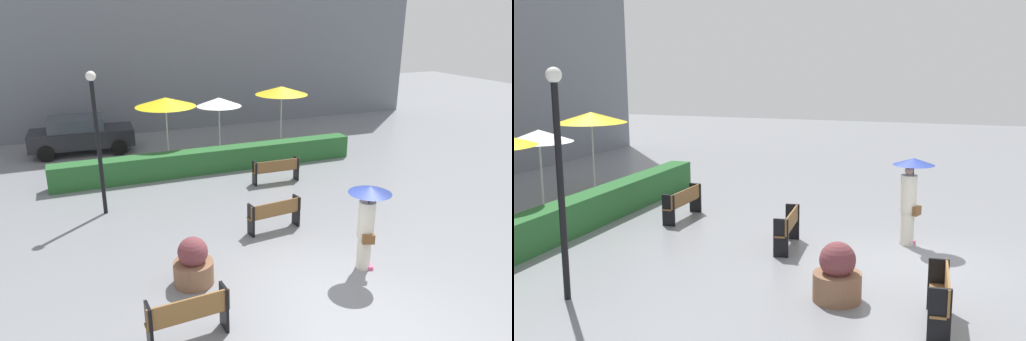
% 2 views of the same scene
% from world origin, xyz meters
% --- Properties ---
extents(ground_plane, '(60.00, 60.00, 0.00)m').
position_xyz_m(ground_plane, '(0.00, 0.00, 0.00)').
color(ground_plane, gray).
extents(bench_mid_center, '(1.57, 0.48, 0.88)m').
position_xyz_m(bench_mid_center, '(0.06, 2.87, 0.53)').
color(bench_mid_center, brown).
rests_on(bench_mid_center, ground).
extents(bench_back_row, '(1.72, 0.39, 0.84)m').
position_xyz_m(bench_back_row, '(1.70, 6.36, 0.50)').
color(bench_back_row, brown).
rests_on(bench_back_row, ground).
extents(bench_near_left, '(1.55, 0.45, 0.94)m').
position_xyz_m(bench_near_left, '(-3.27, -0.70, 0.55)').
color(bench_near_left, olive).
rests_on(bench_near_left, ground).
extents(pedestrian_with_umbrella, '(0.97, 0.97, 2.10)m').
position_xyz_m(pedestrian_with_umbrella, '(1.15, 0.23, 1.35)').
color(pedestrian_with_umbrella, silver).
rests_on(pedestrian_with_umbrella, ground).
extents(planter_pot, '(0.89, 0.89, 1.11)m').
position_xyz_m(planter_pot, '(-2.69, 1.14, 0.48)').
color(planter_pot, brown).
rests_on(planter_pot, ground).
extents(lamp_post, '(0.28, 0.28, 4.22)m').
position_xyz_m(lamp_post, '(-4.15, 5.87, 2.56)').
color(lamp_post, black).
rests_on(lamp_post, ground).
extents(patio_umbrella_yellow, '(2.35, 2.35, 2.62)m').
position_xyz_m(patio_umbrella_yellow, '(-1.31, 10.09, 2.44)').
color(patio_umbrella_yellow, silver).
rests_on(patio_umbrella_yellow, ground).
extents(patio_umbrella_white, '(1.86, 1.86, 2.42)m').
position_xyz_m(patio_umbrella_white, '(0.93, 10.38, 2.24)').
color(patio_umbrella_white, silver).
rests_on(patio_umbrella_white, ground).
extents(patio_umbrella_yellow_far, '(2.30, 2.30, 2.66)m').
position_xyz_m(patio_umbrella_yellow_far, '(3.90, 10.69, 2.48)').
color(patio_umbrella_yellow_far, silver).
rests_on(patio_umbrella_yellow_far, ground).
extents(hedge_strip, '(11.46, 0.70, 0.87)m').
position_xyz_m(hedge_strip, '(-0.02, 8.40, 0.44)').
color(hedge_strip, '#28602D').
rests_on(hedge_strip, ground).
extents(building_facade, '(28.00, 1.20, 10.91)m').
position_xyz_m(building_facade, '(0.00, 16.00, 5.45)').
color(building_facade, slate).
rests_on(building_facade, ground).
extents(parked_car, '(4.27, 2.12, 1.57)m').
position_xyz_m(parked_car, '(-4.45, 12.87, 0.82)').
color(parked_car, black).
rests_on(parked_car, ground).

